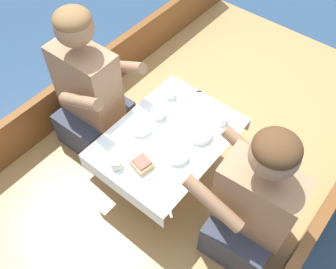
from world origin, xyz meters
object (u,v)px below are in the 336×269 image
(person_port, at_px, (90,93))
(person_starboard, at_px, (254,205))
(coffee_cup_port, at_px, (170,93))
(coffee_cup_center, at_px, (224,120))
(coffee_cup_starboard, at_px, (159,112))
(sandwich, at_px, (142,164))
(tin_can, at_px, (117,164))

(person_port, height_order, person_starboard, person_port)
(coffee_cup_port, xyz_separation_m, coffee_cup_center, (0.38, 0.02, -0.00))
(coffee_cup_center, bearing_deg, coffee_cup_starboard, -149.72)
(person_port, bearing_deg, sandwich, -19.52)
(person_port, distance_m, tin_can, 0.59)
(sandwich, relative_size, coffee_cup_starboard, 1.09)
(person_starboard, distance_m, sandwich, 0.61)
(coffee_cup_starboard, bearing_deg, person_port, -164.67)
(coffee_cup_center, distance_m, tin_can, 0.67)
(person_port, relative_size, coffee_cup_starboard, 9.46)
(sandwich, xyz_separation_m, coffee_cup_center, (0.17, 0.53, -0.00))
(sandwich, distance_m, tin_can, 0.14)
(person_port, bearing_deg, coffee_cup_starboard, 14.22)
(coffee_cup_port, bearing_deg, person_starboard, -21.31)
(coffee_cup_port, xyz_separation_m, tin_can, (0.10, -0.59, -0.01))
(sandwich, xyz_separation_m, tin_can, (-0.11, -0.08, -0.00))
(person_port, height_order, coffee_cup_starboard, person_port)
(coffee_cup_starboard, height_order, tin_can, coffee_cup_starboard)
(person_starboard, relative_size, sandwich, 8.18)
(person_starboard, relative_size, coffee_cup_starboard, 8.88)
(coffee_cup_port, distance_m, coffee_cup_center, 0.38)
(person_port, xyz_separation_m, coffee_cup_starboard, (0.46, 0.13, 0.03))
(person_starboard, height_order, coffee_cup_port, person_starboard)
(sandwich, relative_size, coffee_cup_port, 1.18)
(person_port, distance_m, person_starboard, 1.21)
(person_port, distance_m, coffee_cup_starboard, 0.48)
(coffee_cup_center, bearing_deg, person_port, -158.05)
(sandwich, xyz_separation_m, coffee_cup_port, (-0.21, 0.50, 0.00))
(person_starboard, xyz_separation_m, coffee_cup_starboard, (-0.74, 0.14, 0.06))
(coffee_cup_center, bearing_deg, tin_can, -114.28)
(person_starboard, xyz_separation_m, tin_can, (-0.69, -0.28, 0.05))
(person_starboard, bearing_deg, coffee_cup_starboard, -14.45)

